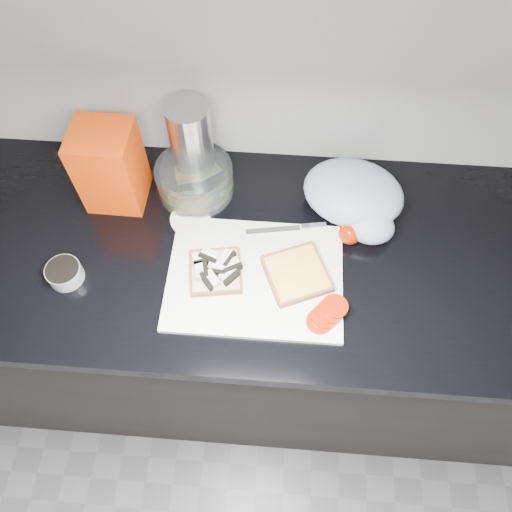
% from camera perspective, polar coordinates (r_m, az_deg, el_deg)
% --- Properties ---
extents(base_cabinet, '(3.50, 0.60, 0.86)m').
position_cam_1_polar(base_cabinet, '(1.62, -2.38, -7.58)').
color(base_cabinet, black).
rests_on(base_cabinet, ground).
extents(countertop, '(3.50, 0.64, 0.04)m').
position_cam_1_polar(countertop, '(1.21, -3.15, 0.64)').
color(countertop, black).
rests_on(countertop, base_cabinet).
extents(cutting_board, '(0.40, 0.30, 0.01)m').
position_cam_1_polar(cutting_board, '(1.15, -0.11, -2.40)').
color(cutting_board, white).
rests_on(cutting_board, countertop).
extents(bread_left, '(0.14, 0.14, 0.04)m').
position_cam_1_polar(bread_left, '(1.14, -4.64, -1.61)').
color(bread_left, '#CDB691').
rests_on(bread_left, cutting_board).
extents(bread_right, '(0.18, 0.18, 0.02)m').
position_cam_1_polar(bread_right, '(1.14, 4.69, -2.05)').
color(bread_right, '#CDB691').
rests_on(bread_right, cutting_board).
extents(tomato_slices, '(0.11, 0.11, 0.02)m').
position_cam_1_polar(tomato_slices, '(1.10, 8.13, -6.58)').
color(tomato_slices, '#AB1B03').
rests_on(tomato_slices, cutting_board).
extents(knife, '(0.20, 0.05, 0.01)m').
position_cam_1_polar(knife, '(1.21, 4.64, 3.25)').
color(knife, silver).
rests_on(knife, cutting_board).
extents(seed_tub, '(0.08, 0.08, 0.04)m').
position_cam_1_polar(seed_tub, '(1.21, -21.05, -1.79)').
color(seed_tub, '#959999').
rests_on(seed_tub, countertop).
extents(tub_lid, '(0.11, 0.11, 0.01)m').
position_cam_1_polar(tub_lid, '(1.25, -7.52, 4.22)').
color(tub_lid, white).
rests_on(tub_lid, countertop).
extents(glass_bowl, '(0.19, 0.19, 0.08)m').
position_cam_1_polar(glass_bowl, '(1.27, -7.00, 8.69)').
color(glass_bowl, silver).
rests_on(glass_bowl, countertop).
extents(bread_bag, '(0.14, 0.13, 0.22)m').
position_cam_1_polar(bread_bag, '(1.25, -16.32, 9.77)').
color(bread_bag, '#D33B03').
rests_on(bread_bag, countertop).
extents(steel_canister, '(0.10, 0.10, 0.24)m').
position_cam_1_polar(steel_canister, '(1.23, -7.31, 12.35)').
color(steel_canister, '#B4B4B9').
rests_on(steel_canister, countertop).
extents(grocery_bag, '(0.29, 0.27, 0.11)m').
position_cam_1_polar(grocery_bag, '(1.24, 11.31, 6.60)').
color(grocery_bag, '#A2B0C8').
rests_on(grocery_bag, countertop).
extents(whole_tomatoes, '(0.11, 0.06, 0.05)m').
position_cam_1_polar(whole_tomatoes, '(1.21, 12.04, 2.51)').
color(whole_tomatoes, '#AB1B03').
rests_on(whole_tomatoes, countertop).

